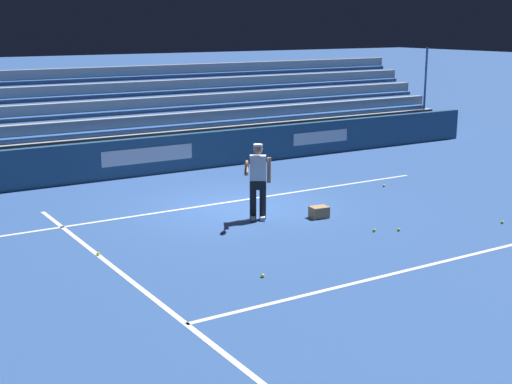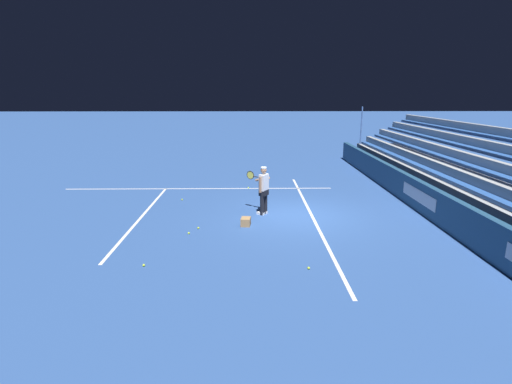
{
  "view_description": "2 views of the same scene",
  "coord_description": "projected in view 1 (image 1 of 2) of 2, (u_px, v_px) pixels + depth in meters",
  "views": [
    {
      "loc": [
        8.39,
        14.3,
        4.33
      ],
      "look_at": [
        0.27,
        1.28,
        0.66
      ],
      "focal_mm": 50.0,
      "sensor_mm": 36.0,
      "label": 1
    },
    {
      "loc": [
        -13.5,
        1.7,
        4.24
      ],
      "look_at": [
        -0.22,
        1.48,
        0.92
      ],
      "focal_mm": 28.0,
      "sensor_mm": 36.0,
      "label": 2
    }
  ],
  "objects": [
    {
      "name": "tennis_player",
      "position": [
        258.0,
        181.0,
        15.81
      ],
      "size": [
        0.94,
        0.84,
        1.71
      ],
      "color": "black",
      "rests_on": "ground"
    },
    {
      "name": "bleacher_stand",
      "position": [
        129.0,
        138.0,
        22.53
      ],
      "size": [
        23.34,
        3.2,
        3.4
      ],
      "color": "#9EA3A8",
      "rests_on": "ground"
    },
    {
      "name": "back_wall_sponsor_board",
      "position": [
        158.0,
        155.0,
        20.74
      ],
      "size": [
        24.57,
        0.25,
        1.1
      ],
      "color": "navy",
      "rests_on": "ground"
    },
    {
      "name": "ground_plane",
      "position": [
        237.0,
        207.0,
        17.12
      ],
      "size": [
        160.0,
        160.0,
        0.0
      ],
      "primitive_type": "plane",
      "color": "#2D5193"
    },
    {
      "name": "court_service_line_white",
      "position": [
        395.0,
        273.0,
        12.58
      ],
      "size": [
        8.22,
        0.1,
        0.01
      ],
      "primitive_type": "cube",
      "color": "white",
      "rests_on": "ground"
    },
    {
      "name": "tennis_ball_toward_net",
      "position": [
        399.0,
        230.0,
        15.12
      ],
      "size": [
        0.07,
        0.07,
        0.07
      ],
      "primitive_type": "sphere",
      "color": "#CCE533",
      "rests_on": "ground"
    },
    {
      "name": "tennis_ball_on_baseline",
      "position": [
        98.0,
        254.0,
        13.55
      ],
      "size": [
        0.07,
        0.07,
        0.07
      ],
      "primitive_type": "sphere",
      "color": "#CCE533",
      "rests_on": "ground"
    },
    {
      "name": "tennis_ball_far_left",
      "position": [
        502.0,
        222.0,
        15.68
      ],
      "size": [
        0.07,
        0.07,
        0.07
      ],
      "primitive_type": "sphere",
      "color": "#CCE533",
      "rests_on": "ground"
    },
    {
      "name": "tennis_ball_midcourt",
      "position": [
        263.0,
        276.0,
        12.38
      ],
      "size": [
        0.07,
        0.07,
        0.07
      ],
      "primitive_type": "sphere",
      "color": "#CCE533",
      "rests_on": "ground"
    },
    {
      "name": "court_baseline_white",
      "position": [
        227.0,
        202.0,
        17.53
      ],
      "size": [
        12.0,
        0.1,
        0.01
      ],
      "primitive_type": "cube",
      "color": "white",
      "rests_on": "ground"
    },
    {
      "name": "ball_box_cardboard",
      "position": [
        319.0,
        212.0,
        16.13
      ],
      "size": [
        0.43,
        0.34,
        0.26
      ],
      "primitive_type": "cube",
      "rotation": [
        0.0,
        0.0,
        -0.11
      ],
      "color": "#A87F51",
      "rests_on": "ground"
    },
    {
      "name": "tennis_ball_by_box",
      "position": [
        384.0,
        186.0,
        19.19
      ],
      "size": [
        0.07,
        0.07,
        0.07
      ],
      "primitive_type": "sphere",
      "color": "#CCE533",
      "rests_on": "ground"
    },
    {
      "name": "court_sideline_white",
      "position": [
        145.0,
        292.0,
        11.7
      ],
      "size": [
        0.1,
        12.0,
        0.01
      ],
      "primitive_type": "cube",
      "color": "white",
      "rests_on": "ground"
    },
    {
      "name": "tennis_ball_far_right",
      "position": [
        374.0,
        230.0,
        15.07
      ],
      "size": [
        0.07,
        0.07,
        0.07
      ],
      "primitive_type": "sphere",
      "color": "#CCE533",
      "rests_on": "ground"
    }
  ]
}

